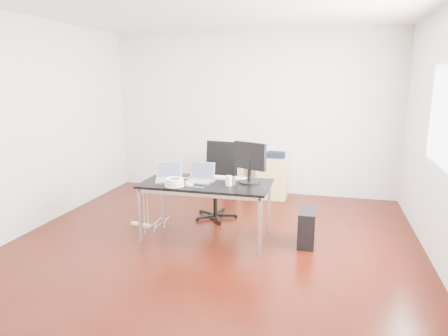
% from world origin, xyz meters
% --- Properties ---
extents(room_shell, '(5.00, 5.00, 5.00)m').
position_xyz_m(room_shell, '(0.04, 0.00, 1.40)').
color(room_shell, '#320C05').
rests_on(room_shell, ground).
extents(desk, '(1.60, 0.80, 0.73)m').
position_xyz_m(desk, '(-0.14, 0.21, 0.68)').
color(desk, black).
rests_on(desk, ground).
extents(office_chair, '(0.54, 0.56, 1.08)m').
position_xyz_m(office_chair, '(-0.22, 1.04, 0.61)').
color(office_chair, black).
rests_on(office_chair, ground).
extents(filing_cabinet_left, '(0.50, 0.50, 0.70)m').
position_xyz_m(filing_cabinet_left, '(-0.31, 2.23, 0.35)').
color(filing_cabinet_left, tan).
rests_on(filing_cabinet_left, ground).
extents(filing_cabinet_right, '(0.50, 0.50, 0.70)m').
position_xyz_m(filing_cabinet_right, '(0.43, 2.23, 0.35)').
color(filing_cabinet_right, tan).
rests_on(filing_cabinet_right, ground).
extents(pc_tower, '(0.20, 0.45, 0.44)m').
position_xyz_m(pc_tower, '(1.11, 0.31, 0.22)').
color(pc_tower, black).
rests_on(pc_tower, ground).
extents(wastebasket, '(0.25, 0.25, 0.28)m').
position_xyz_m(wastebasket, '(-0.26, 2.02, 0.14)').
color(wastebasket, black).
rests_on(wastebasket, ground).
extents(power_strip, '(0.31, 0.11, 0.04)m').
position_xyz_m(power_strip, '(-1.15, 0.36, 0.02)').
color(power_strip, white).
rests_on(power_strip, ground).
extents(laptop_left, '(0.40, 0.36, 0.23)m').
position_xyz_m(laptop_left, '(-0.64, 0.18, 0.79)').
color(laptop_left, silver).
rests_on(laptop_left, desk).
extents(laptop_right, '(0.34, 0.27, 0.23)m').
position_xyz_m(laptop_right, '(-0.23, 0.24, 0.79)').
color(laptop_right, silver).
rests_on(laptop_right, desk).
extents(monitor, '(0.43, 0.26, 0.51)m').
position_xyz_m(monitor, '(0.38, 0.35, 1.01)').
color(monitor, black).
rests_on(monitor, desk).
extents(keyboard, '(0.44, 0.15, 0.02)m').
position_xyz_m(keyboard, '(0.09, 0.46, 0.74)').
color(keyboard, white).
rests_on(keyboard, desk).
extents(cup_white, '(0.10, 0.10, 0.12)m').
position_xyz_m(cup_white, '(0.17, 0.14, 0.79)').
color(cup_white, white).
rests_on(cup_white, desk).
extents(cup_brown, '(0.09, 0.09, 0.10)m').
position_xyz_m(cup_brown, '(0.20, 0.19, 0.78)').
color(cup_brown, brown).
rests_on(cup_brown, desk).
extents(cable_coil, '(0.24, 0.24, 0.11)m').
position_xyz_m(cable_coil, '(-0.45, -0.08, 0.78)').
color(cable_coil, white).
rests_on(cable_coil, desk).
extents(power_adapter, '(0.09, 0.09, 0.03)m').
position_xyz_m(power_adapter, '(-0.30, 0.02, 0.74)').
color(power_adapter, white).
rests_on(power_adapter, desk).
extents(speaker, '(0.09, 0.08, 0.18)m').
position_xyz_m(speaker, '(-0.24, 2.18, 0.79)').
color(speaker, '#9E9E9E').
rests_on(speaker, filing_cabinet_left).
extents(navy_garment, '(0.30, 0.24, 0.09)m').
position_xyz_m(navy_garment, '(0.48, 2.21, 0.74)').
color(navy_garment, black).
rests_on(navy_garment, filing_cabinet_right).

